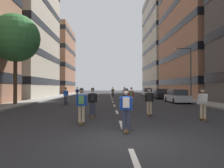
{
  "coord_description": "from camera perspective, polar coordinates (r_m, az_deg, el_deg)",
  "views": [
    {
      "loc": [
        -0.69,
        -6.99,
        1.83
      ],
      "look_at": [
        0.0,
        23.69,
        2.23
      ],
      "focal_mm": 33.19,
      "sensor_mm": 36.0,
      "label": 1
    }
  ],
  "objects": [
    {
      "name": "skater_1",
      "position": [
        20.2,
        5.35,
        -3.06
      ],
      "size": [
        0.56,
        0.92,
        1.78
      ],
      "color": "brown",
      "rests_on": "ground_plane"
    },
    {
      "name": "skater_5",
      "position": [
        33.42,
        -9.55,
        -2.14
      ],
      "size": [
        0.57,
        0.92,
        1.78
      ],
      "color": "brown",
      "rests_on": "ground_plane"
    },
    {
      "name": "streetlamp_right",
      "position": [
        27.06,
        20.15,
        4.18
      ],
      "size": [
        2.13,
        0.3,
        6.5
      ],
      "color": "#3F3F44",
      "rests_on": "sidewalk_right"
    },
    {
      "name": "ground_plane",
      "position": [
        30.86,
        -0.0,
        -4.16
      ],
      "size": [
        142.83,
        142.83,
        0.0
      ],
      "primitive_type": "plane",
      "color": "#28282B"
    },
    {
      "name": "sidewalk_right",
      "position": [
        35.41,
        15.99,
        -3.58
      ],
      "size": [
        2.63,
        65.46,
        0.14
      ],
      "primitive_type": "cube",
      "color": "gray",
      "rests_on": "ground_plane"
    },
    {
      "name": "skater_2",
      "position": [
        8.48,
        3.89,
        -6.27
      ],
      "size": [
        0.54,
        0.91,
        1.78
      ],
      "color": "brown",
      "rests_on": "ground_plane"
    },
    {
      "name": "building_left_mid",
      "position": [
        43.25,
        -26.92,
        18.31
      ],
      "size": [
        14.79,
        17.04,
        31.62
      ],
      "color": "#BCB29E",
      "rests_on": "ground_plane"
    },
    {
      "name": "parked_car_far",
      "position": [
        42.04,
        9.67,
        -2.29
      ],
      "size": [
        1.82,
        4.4,
        1.52
      ],
      "color": "silver",
      "rests_on": "ground_plane"
    },
    {
      "name": "street_tree_near",
      "position": [
        23.08,
        -25.04,
        11.36
      ],
      "size": [
        4.74,
        4.74,
        8.9
      ],
      "color": "#4C3823",
      "rests_on": "sidewalk_left"
    },
    {
      "name": "skater_7",
      "position": [
        10.32,
        -8.42,
        -5.28
      ],
      "size": [
        0.54,
        0.91,
        1.78
      ],
      "color": "brown",
      "rests_on": "ground_plane"
    },
    {
      "name": "parked_car_mid",
      "position": [
        32.27,
        13.05,
        -2.74
      ],
      "size": [
        1.82,
        4.4,
        1.52
      ],
      "color": "black",
      "rests_on": "ground_plane"
    },
    {
      "name": "skater_6",
      "position": [
        12.55,
        -5.36,
        -4.48
      ],
      "size": [
        0.54,
        0.91,
        1.78
      ],
      "color": "brown",
      "rests_on": "ground_plane"
    },
    {
      "name": "skater_3",
      "position": [
        13.48,
        10.22,
        -4.34
      ],
      "size": [
        0.57,
        0.92,
        1.78
      ],
      "color": "brown",
      "rests_on": "ground_plane"
    },
    {
      "name": "building_right_far",
      "position": [
        63.64,
        16.54,
        10.73
      ],
      "size": [
        14.79,
        20.22,
        28.75
      ],
      "color": "#BCB29E",
      "rests_on": "ground_plane"
    },
    {
      "name": "skater_0",
      "position": [
        21.88,
        -12.65,
        -2.95
      ],
      "size": [
        0.56,
        0.92,
        1.78
      ],
      "color": "brown",
      "rests_on": "ground_plane"
    },
    {
      "name": "parked_car_near",
      "position": [
        24.77,
        17.54,
        -3.34
      ],
      "size": [
        1.82,
        4.4,
        1.52
      ],
      "color": "#B2B7BF",
      "rests_on": "ground_plane"
    },
    {
      "name": "skater_9",
      "position": [
        38.51,
        0.21,
        -1.97
      ],
      "size": [
        0.57,
        0.92,
        1.78
      ],
      "color": "brown",
      "rests_on": "ground_plane"
    },
    {
      "name": "building_left_far",
      "position": [
        62.43,
        -17.92,
        6.24
      ],
      "size": [
        14.79,
        16.19,
        18.61
      ],
      "color": "#9E6B51",
      "rests_on": "ground_plane"
    },
    {
      "name": "sidewalk_left",
      "position": [
        35.03,
        -16.4,
        -3.61
      ],
      "size": [
        2.63,
        65.46,
        0.14
      ],
      "primitive_type": "cube",
      "color": "gray",
      "rests_on": "ground_plane"
    },
    {
      "name": "lane_markings",
      "position": [
        32.55,
        -0.07,
        -3.97
      ],
      "size": [
        0.16,
        57.2,
        0.01
      ],
      "color": "silver",
      "rests_on": "ground_plane"
    },
    {
      "name": "skater_4",
      "position": [
        24.72,
        3.39,
        -2.64
      ],
      "size": [
        0.54,
        0.91,
        1.78
      ],
      "color": "brown",
      "rests_on": "ground_plane"
    },
    {
      "name": "skater_8",
      "position": [
        12.37,
        23.8,
        -4.47
      ],
      "size": [
        0.55,
        0.92,
        1.78
      ],
      "color": "brown",
      "rests_on": "ground_plane"
    }
  ]
}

